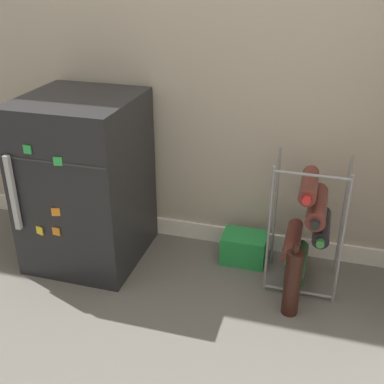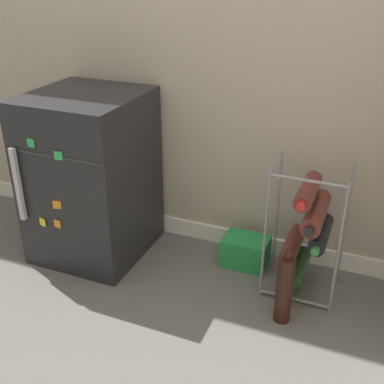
{
  "view_description": "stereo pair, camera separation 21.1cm",
  "coord_description": "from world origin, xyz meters",
  "px_view_note": "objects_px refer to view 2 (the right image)",
  "views": [
    {
      "loc": [
        0.52,
        -1.37,
        1.33
      ],
      "look_at": [
        -0.01,
        0.45,
        0.39
      ],
      "focal_mm": 45.0,
      "sensor_mm": 36.0,
      "label": 1
    },
    {
      "loc": [
        0.72,
        -1.3,
        1.33
      ],
      "look_at": [
        -0.01,
        0.45,
        0.39
      ],
      "focal_mm": 45.0,
      "sensor_mm": 36.0,
      "label": 2
    }
  ],
  "objects_px": {
    "wine_rack": "(306,233)",
    "loose_bottle_floor": "(284,289)",
    "soda_box": "(245,251)",
    "mini_fridge": "(92,176)"
  },
  "relations": [
    {
      "from": "soda_box",
      "to": "loose_bottle_floor",
      "type": "distance_m",
      "value": 0.42
    },
    {
      "from": "mini_fridge",
      "to": "wine_rack",
      "type": "bearing_deg",
      "value": 2.71
    },
    {
      "from": "wine_rack",
      "to": "soda_box",
      "type": "bearing_deg",
      "value": 160.91
    },
    {
      "from": "mini_fridge",
      "to": "soda_box",
      "type": "distance_m",
      "value": 0.81
    },
    {
      "from": "mini_fridge",
      "to": "loose_bottle_floor",
      "type": "xyz_separation_m",
      "value": [
        0.98,
        -0.18,
        -0.24
      ]
    },
    {
      "from": "soda_box",
      "to": "loose_bottle_floor",
      "type": "height_order",
      "value": "loose_bottle_floor"
    },
    {
      "from": "wine_rack",
      "to": "soda_box",
      "type": "relative_size",
      "value": 2.84
    },
    {
      "from": "wine_rack",
      "to": "loose_bottle_floor",
      "type": "height_order",
      "value": "wine_rack"
    },
    {
      "from": "wine_rack",
      "to": "loose_bottle_floor",
      "type": "xyz_separation_m",
      "value": [
        -0.03,
        -0.22,
        -0.14
      ]
    },
    {
      "from": "mini_fridge",
      "to": "wine_rack",
      "type": "xyz_separation_m",
      "value": [
        1.01,
        0.05,
        -0.11
      ]
    }
  ]
}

